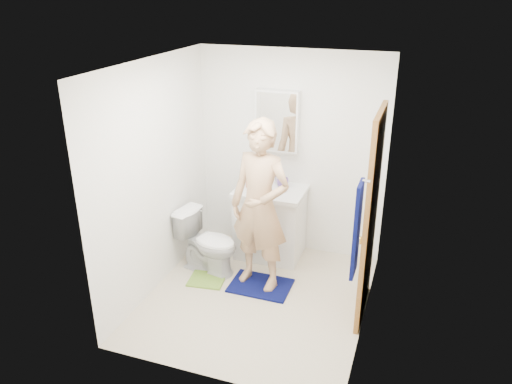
% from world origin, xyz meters
% --- Properties ---
extents(floor, '(2.20, 2.40, 0.02)m').
position_xyz_m(floor, '(0.00, 0.00, -0.01)').
color(floor, beige).
rests_on(floor, ground).
extents(ceiling, '(2.20, 2.40, 0.02)m').
position_xyz_m(ceiling, '(0.00, 0.00, 2.41)').
color(ceiling, white).
rests_on(ceiling, ground).
extents(wall_back, '(2.20, 0.02, 2.40)m').
position_xyz_m(wall_back, '(0.00, 1.21, 1.20)').
color(wall_back, white).
rests_on(wall_back, ground).
extents(wall_front, '(2.20, 0.02, 2.40)m').
position_xyz_m(wall_front, '(0.00, -1.21, 1.20)').
color(wall_front, white).
rests_on(wall_front, ground).
extents(wall_left, '(0.02, 2.40, 2.40)m').
position_xyz_m(wall_left, '(-1.11, 0.00, 1.20)').
color(wall_left, white).
rests_on(wall_left, ground).
extents(wall_right, '(0.02, 2.40, 2.40)m').
position_xyz_m(wall_right, '(1.11, 0.00, 1.20)').
color(wall_right, white).
rests_on(wall_right, ground).
extents(vanity_cabinet, '(0.75, 0.55, 0.80)m').
position_xyz_m(vanity_cabinet, '(-0.15, 0.91, 0.40)').
color(vanity_cabinet, white).
rests_on(vanity_cabinet, floor).
extents(countertop, '(0.79, 0.59, 0.05)m').
position_xyz_m(countertop, '(-0.15, 0.91, 0.83)').
color(countertop, white).
rests_on(countertop, vanity_cabinet).
extents(sink_basin, '(0.40, 0.40, 0.03)m').
position_xyz_m(sink_basin, '(-0.15, 0.91, 0.84)').
color(sink_basin, white).
rests_on(sink_basin, countertop).
extents(faucet, '(0.03, 0.03, 0.12)m').
position_xyz_m(faucet, '(-0.15, 1.09, 0.91)').
color(faucet, silver).
rests_on(faucet, countertop).
extents(medicine_cabinet, '(0.50, 0.12, 0.70)m').
position_xyz_m(medicine_cabinet, '(-0.15, 1.14, 1.60)').
color(medicine_cabinet, white).
rests_on(medicine_cabinet, wall_back).
extents(mirror_panel, '(0.46, 0.01, 0.66)m').
position_xyz_m(mirror_panel, '(-0.15, 1.08, 1.60)').
color(mirror_panel, white).
rests_on(mirror_panel, wall_back).
extents(door, '(0.05, 0.80, 2.05)m').
position_xyz_m(door, '(1.07, 0.15, 1.02)').
color(door, '#A46A2D').
rests_on(door, ground).
extents(door_knob, '(0.07, 0.07, 0.07)m').
position_xyz_m(door_knob, '(1.03, -0.17, 0.95)').
color(door_knob, gold).
rests_on(door_knob, door).
extents(towel, '(0.03, 0.24, 0.80)m').
position_xyz_m(towel, '(1.03, -0.57, 1.25)').
color(towel, '#070C47').
rests_on(towel, wall_right).
extents(towel_hook, '(0.06, 0.02, 0.02)m').
position_xyz_m(towel_hook, '(1.07, -0.57, 1.67)').
color(towel_hook, silver).
rests_on(towel_hook, wall_right).
extents(toilet, '(0.76, 0.53, 0.71)m').
position_xyz_m(toilet, '(-0.70, 0.35, 0.36)').
color(toilet, white).
rests_on(toilet, floor).
extents(bath_mat, '(0.65, 0.46, 0.02)m').
position_xyz_m(bath_mat, '(-0.03, 0.21, 0.01)').
color(bath_mat, '#070C47').
rests_on(bath_mat, floor).
extents(green_rug, '(0.42, 0.37, 0.02)m').
position_xyz_m(green_rug, '(-0.63, 0.12, 0.01)').
color(green_rug, olive).
rests_on(green_rug, floor).
extents(soap_dispenser, '(0.10, 0.10, 0.20)m').
position_xyz_m(soap_dispenser, '(-0.39, 0.90, 0.95)').
color(soap_dispenser, tan).
rests_on(soap_dispenser, countertop).
extents(toothbrush_cup, '(0.14, 0.14, 0.11)m').
position_xyz_m(toothbrush_cup, '(-0.04, 1.03, 0.90)').
color(toothbrush_cup, '#634496').
rests_on(toothbrush_cup, countertop).
extents(man, '(0.74, 0.57, 1.82)m').
position_xyz_m(man, '(-0.05, 0.26, 0.93)').
color(man, tan).
rests_on(man, bath_mat).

